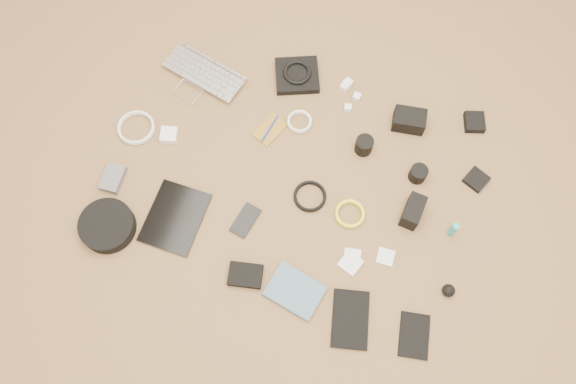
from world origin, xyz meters
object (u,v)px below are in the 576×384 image
(dslr_camera, at_px, (409,120))
(tablet, at_px, (175,218))
(laptop, at_px, (197,82))
(paperback, at_px, (285,308))
(phone, at_px, (246,220))
(headphone_case, at_px, (107,226))

(dslr_camera, height_order, tablet, dslr_camera)
(laptop, distance_m, paperback, 1.00)
(phone, bearing_deg, headphone_case, -146.88)
(headphone_case, distance_m, paperback, 0.73)
(dslr_camera, distance_m, phone, 0.76)
(tablet, relative_size, paperback, 1.37)
(dslr_camera, bearing_deg, laptop, 178.01)
(phone, bearing_deg, tablet, -152.49)
(dslr_camera, distance_m, paperback, 0.89)
(laptop, xyz_separation_m, tablet, (0.14, -0.58, -0.01))
(laptop, distance_m, headphone_case, 0.70)
(tablet, xyz_separation_m, headphone_case, (-0.22, -0.12, 0.02))
(phone, xyz_separation_m, headphone_case, (-0.47, -0.19, 0.02))
(dslr_camera, relative_size, phone, 0.97)
(phone, xyz_separation_m, paperback, (0.25, -0.26, 0.00))
(dslr_camera, bearing_deg, paperback, -113.09)
(laptop, relative_size, headphone_case, 1.69)
(tablet, height_order, paperback, paperback)
(dslr_camera, height_order, phone, dslr_camera)
(tablet, bearing_deg, laptop, 103.96)
(tablet, xyz_separation_m, paperback, (0.50, -0.19, 0.00))
(paperback, bearing_deg, dslr_camera, -3.19)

